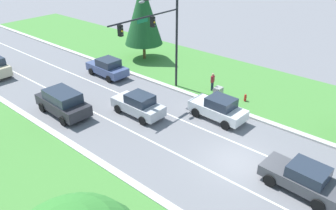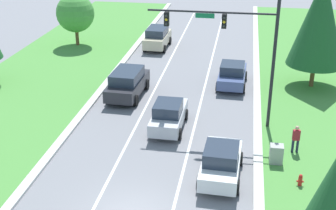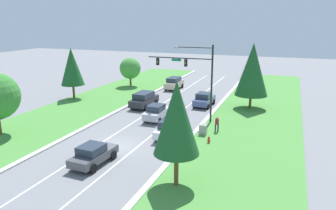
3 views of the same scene
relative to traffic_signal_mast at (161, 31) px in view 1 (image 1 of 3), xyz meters
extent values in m
plane|color=slate|center=(-4.21, -10.00, -5.66)|extent=(160.00, 160.00, 0.00)
cube|color=beige|center=(1.44, -10.00, -5.59)|extent=(0.50, 90.00, 0.15)
cube|color=#4C8E3D|center=(6.69, -10.00, -5.62)|extent=(10.00, 90.00, 0.08)
cube|color=white|center=(-6.01, -10.00, -5.66)|extent=(0.14, 81.00, 0.01)
cube|color=white|center=(-2.41, -10.00, -5.66)|extent=(0.14, 81.00, 0.01)
cylinder|color=black|center=(2.05, 0.01, -1.37)|extent=(0.20, 0.20, 8.57)
cylinder|color=black|center=(-1.67, 0.01, 1.37)|extent=(7.43, 0.12, 0.12)
cube|color=#147042|center=(-2.04, 0.01, 1.15)|extent=(1.10, 0.04, 0.28)
ellipsoid|color=gray|center=(-2.04, 0.01, 2.52)|extent=(0.56, 0.28, 0.20)
cube|color=black|center=(-0.92, 0.01, 0.87)|extent=(0.28, 0.32, 0.80)
sphere|color=#2D2D2D|center=(-0.92, -0.16, 1.10)|extent=(0.16, 0.16, 0.16)
sphere|color=yellow|center=(-0.92, -0.16, 0.87)|extent=(0.16, 0.16, 0.16)
sphere|color=#2D2D2D|center=(-0.92, -0.16, 0.64)|extent=(0.16, 0.16, 0.16)
cube|color=black|center=(-4.27, 0.01, 0.87)|extent=(0.28, 0.32, 0.80)
sphere|color=#2D2D2D|center=(-4.27, -0.16, 1.10)|extent=(0.16, 0.16, 0.16)
sphere|color=yellow|center=(-4.27, -0.16, 0.87)|extent=(0.16, 0.16, 0.16)
sphere|color=#2D2D2D|center=(-4.27, -0.16, 0.64)|extent=(0.16, 0.16, 0.16)
cube|color=#475684|center=(-0.42, 6.77, -4.94)|extent=(2.06, 4.55, 0.76)
cube|color=#283342|center=(-0.43, 6.50, -4.21)|extent=(1.79, 2.08, 0.70)
cylinder|color=black|center=(0.56, 8.13, -5.32)|extent=(0.26, 0.69, 0.68)
cylinder|color=black|center=(-1.31, 8.20, -5.32)|extent=(0.26, 0.69, 0.68)
cylinder|color=black|center=(0.46, 5.35, -5.32)|extent=(0.26, 0.69, 0.68)
cylinder|color=black|center=(-1.41, 5.42, -5.32)|extent=(0.26, 0.69, 0.68)
cube|color=#4C4C51|center=(-4.07, -13.90, -4.97)|extent=(2.11, 4.48, 0.64)
cube|color=#283342|center=(-4.09, -14.16, -4.32)|extent=(1.78, 2.06, 0.66)
cylinder|color=black|center=(-3.09, -12.60, -5.29)|extent=(0.28, 0.75, 0.74)
cylinder|color=black|center=(-4.89, -12.49, -5.29)|extent=(0.28, 0.75, 0.74)
cylinder|color=black|center=(-3.25, -15.31, -5.29)|extent=(0.28, 0.75, 0.74)
cylinder|color=black|center=(-5.06, -15.20, -5.29)|extent=(0.28, 0.75, 0.74)
cube|color=#28282D|center=(-7.66, 3.44, -4.86)|extent=(2.22, 5.03, 0.85)
cube|color=#283342|center=(-7.66, 3.31, -4.06)|extent=(1.94, 3.04, 0.74)
cylinder|color=black|center=(-6.60, 4.93, -5.28)|extent=(0.27, 0.76, 0.76)
cylinder|color=black|center=(-8.59, 5.01, -5.28)|extent=(0.27, 0.76, 0.76)
cylinder|color=black|center=(-6.73, 1.86, -5.28)|extent=(0.27, 0.76, 0.76)
cylinder|color=black|center=(-8.71, 1.94, -5.28)|extent=(0.27, 0.76, 0.76)
cube|color=white|center=(-0.46, -6.11, -4.92)|extent=(2.00, 4.45, 0.74)
cube|color=#283342|center=(-0.47, -6.37, -4.20)|extent=(1.72, 2.03, 0.71)
cylinder|color=black|center=(0.49, -4.78, -5.29)|extent=(0.27, 0.74, 0.73)
cylinder|color=black|center=(-1.31, -4.72, -5.29)|extent=(0.27, 0.74, 0.73)
cylinder|color=black|center=(0.39, -7.50, -5.29)|extent=(0.27, 0.74, 0.73)
cylinder|color=black|center=(-1.41, -7.44, -5.29)|extent=(0.27, 0.74, 0.73)
cube|color=silver|center=(-3.96, -1.08, -4.93)|extent=(1.79, 4.42, 0.76)
cube|color=#283342|center=(-3.96, -1.35, -4.21)|extent=(1.60, 1.99, 0.68)
cylinder|color=black|center=(-3.09, 0.28, -5.32)|extent=(0.25, 0.69, 0.69)
cylinder|color=black|center=(-4.81, 0.29, -5.32)|extent=(0.25, 0.69, 0.69)
cylinder|color=black|center=(-3.11, -2.45, -5.32)|extent=(0.25, 0.69, 0.69)
cylinder|color=black|center=(-4.83, -2.44, -5.32)|extent=(0.25, 0.69, 0.69)
cylinder|color=black|center=(-6.88, 13.94, -5.30)|extent=(0.26, 0.73, 0.73)
cube|color=#9E9E99|center=(2.35, -4.36, -5.11)|extent=(0.70, 0.60, 1.11)
cylinder|color=#232842|center=(3.31, -3.07, -5.24)|extent=(0.14, 0.14, 0.84)
cylinder|color=#232842|center=(3.56, -3.02, -5.24)|extent=(0.14, 0.14, 0.84)
cube|color=maroon|center=(3.44, -3.04, -4.52)|extent=(0.41, 0.29, 0.60)
sphere|color=tan|center=(3.44, -3.04, -4.08)|extent=(0.22, 0.22, 0.22)
cylinder|color=red|center=(3.43, -6.37, -5.39)|extent=(0.20, 0.20, 0.55)
sphere|color=red|center=(3.43, -6.37, -5.05)|extent=(0.18, 0.18, 0.18)
cylinder|color=red|center=(3.31, -6.37, -5.36)|extent=(0.10, 0.09, 0.09)
cylinder|color=red|center=(3.55, -6.37, -5.36)|extent=(0.10, 0.09, 0.09)
cylinder|color=brown|center=(5.46, 7.40, -4.76)|extent=(0.32, 0.32, 1.80)
cone|color=#1E5628|center=(5.46, 7.40, -0.57)|extent=(4.12, 4.12, 6.59)
camera|label=1|loc=(-19.41, -17.40, 7.06)|focal=35.00mm
camera|label=2|loc=(0.24, -26.54, 7.32)|focal=50.00mm
camera|label=3|loc=(9.95, -34.35, 5.56)|focal=35.00mm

